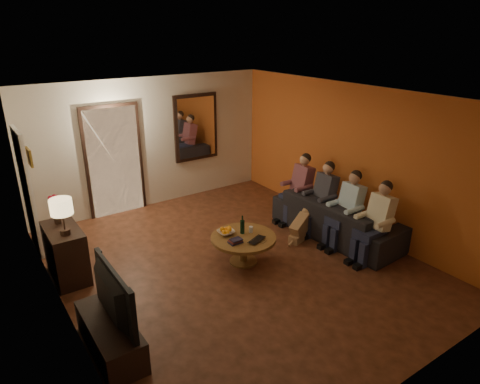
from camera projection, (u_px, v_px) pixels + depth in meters
floor at (235, 263)px, 6.75m from camera, size 5.00×6.00×0.01m
ceiling at (234, 97)px, 5.80m from camera, size 5.00×6.00×0.01m
back_wall at (152, 143)px, 8.58m from camera, size 5.00×0.02×2.60m
front_wall at (414, 280)px, 3.97m from camera, size 5.00×0.02×2.60m
left_wall at (56, 230)px, 4.96m from camera, size 0.02×6.00×2.60m
right_wall at (351, 158)px, 7.59m from camera, size 0.02×6.00×2.60m
orange_accent at (351, 159)px, 7.59m from camera, size 0.01×6.00×2.60m
kitchen_doorway at (114, 162)px, 8.23m from camera, size 1.00×0.06×2.10m
door_trim at (114, 162)px, 8.22m from camera, size 1.12×0.04×2.22m
fridge_glimpse at (127, 167)px, 8.42m from camera, size 0.45×0.03×1.70m
mirror_frame at (196, 127)px, 9.00m from camera, size 1.00×0.05×1.40m
mirror_glass at (197, 128)px, 8.98m from camera, size 0.86×0.02×1.26m
white_door at (28, 192)px, 6.84m from camera, size 0.06×0.85×2.04m
framed_art at (29, 157)px, 5.77m from camera, size 0.03×0.28×0.24m
art_canvas at (30, 157)px, 5.78m from camera, size 0.01×0.22×0.18m
dresser at (66, 253)px, 6.26m from camera, size 0.45×0.89×0.79m
table_lamp at (63, 217)px, 5.85m from camera, size 0.30×0.30×0.54m
flower_vase at (56, 209)px, 6.20m from camera, size 0.14×0.14×0.44m
tv_stand at (110, 336)px, 4.88m from camera, size 0.45×1.21×0.40m
tv at (105, 297)px, 4.69m from camera, size 1.13×0.15×0.65m
sofa at (337, 217)px, 7.53m from camera, size 2.44×1.06×0.70m
person_a at (377, 224)px, 6.69m from camera, size 0.60×0.40×1.20m
person_b at (348, 211)px, 7.15m from camera, size 0.60×0.40×1.20m
person_c at (322, 200)px, 7.61m from camera, size 0.60×0.40×1.20m
person_d at (300, 190)px, 8.07m from camera, size 0.60×0.40×1.20m
dog at (300, 225)px, 7.40m from camera, size 0.61×0.40×0.56m
coffee_table at (243, 249)px, 6.72m from camera, size 1.15×1.15×0.45m
bowl at (226, 232)px, 6.70m from camera, size 0.26×0.26×0.06m
oranges at (226, 228)px, 6.67m from camera, size 0.20×0.20×0.08m
wine_bottle at (242, 224)px, 6.68m from camera, size 0.07×0.07×0.31m
wine_glass at (251, 229)px, 6.75m from camera, size 0.06×0.06×0.10m
book_stack at (235, 241)px, 6.43m from camera, size 0.20×0.15×0.07m
laptop at (259, 241)px, 6.47m from camera, size 0.38×0.32×0.03m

